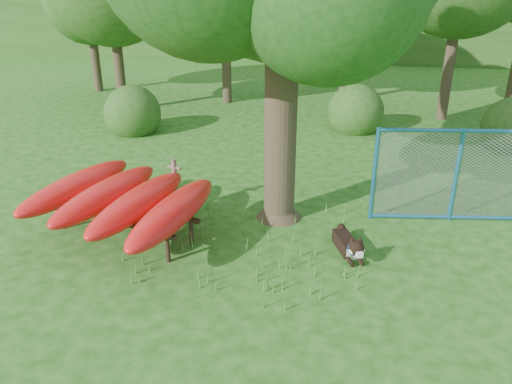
# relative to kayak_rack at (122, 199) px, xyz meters

# --- Properties ---
(ground) EXTENTS (80.00, 80.00, 0.00)m
(ground) POSITION_rel_kayak_rack_xyz_m (2.31, -0.87, -0.80)
(ground) COLOR #184E0F
(ground) RESTS_ON ground
(wooden_post) EXTENTS (0.32, 0.13, 1.16)m
(wooden_post) POSITION_rel_kayak_rack_xyz_m (0.58, 1.30, -0.19)
(wooden_post) COLOR brown
(wooden_post) RESTS_ON ground
(kayak_rack) EXTENTS (3.58, 3.86, 1.05)m
(kayak_rack) POSITION_rel_kayak_rack_xyz_m (0.00, 0.00, 0.00)
(kayak_rack) COLOR black
(kayak_rack) RESTS_ON ground
(husky_dog) EXTENTS (0.62, 1.16, 0.53)m
(husky_dog) POSITION_rel_kayak_rack_xyz_m (4.27, 0.10, -0.61)
(husky_dog) COLOR black
(husky_dog) RESTS_ON ground
(fence_section) EXTENTS (3.33, 0.57, 3.27)m
(fence_section) POSITION_rel_kayak_rack_xyz_m (6.30, 1.92, 0.18)
(fence_section) COLOR teal
(fence_section) RESTS_ON ground
(wildflower_clump) EXTENTS (0.09, 0.08, 0.20)m
(wildflower_clump) POSITION_rel_kayak_rack_xyz_m (4.28, 0.13, -0.64)
(wildflower_clump) COLOR #488C2D
(wildflower_clump) RESTS_ON ground
(shrub_left) EXTENTS (1.80, 1.80, 1.80)m
(shrub_left) POSITION_rel_kayak_rack_xyz_m (-2.69, 6.63, -0.80)
(shrub_left) COLOR #244D19
(shrub_left) RESTS_ON ground
(shrub_right) EXTENTS (1.80, 1.80, 1.80)m
(shrub_right) POSITION_rel_kayak_rack_xyz_m (8.81, 7.13, -0.80)
(shrub_right) COLOR #244D19
(shrub_right) RESTS_ON ground
(shrub_mid) EXTENTS (1.80, 1.80, 1.80)m
(shrub_mid) POSITION_rel_kayak_rack_xyz_m (4.31, 8.13, -0.80)
(shrub_mid) COLOR #244D19
(shrub_mid) RESTS_ON ground
(wooded_hillside) EXTENTS (80.00, 12.00, 6.00)m
(wooded_hillside) POSITION_rel_kayak_rack_xyz_m (2.31, 27.13, 2.20)
(wooded_hillside) COLOR #244D19
(wooded_hillside) RESTS_ON ground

